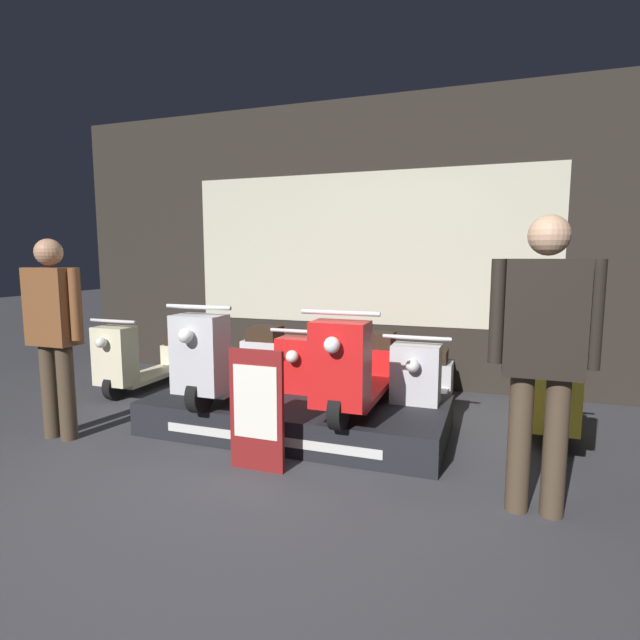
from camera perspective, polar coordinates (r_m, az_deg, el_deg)
ground_plane at (r=3.14m, az=-11.22°, el=-20.88°), size 30.00×30.00×0.00m
shop_wall_back at (r=5.75m, az=5.05°, el=8.56°), size 7.55×0.09×3.20m
display_platform at (r=4.31m, az=-2.69°, el=-10.75°), size 2.49×1.16×0.28m
scooter_display_left at (r=4.39m, az=-9.74°, el=-4.34°), size 0.55×1.54×0.83m
scooter_display_right at (r=3.98m, az=4.55°, el=-5.50°), size 0.55×1.54×0.83m
scooter_backrow_0 at (r=5.96m, az=-18.94°, el=-4.24°), size 0.55×1.54×0.83m
scooter_backrow_1 at (r=5.39m, az=-10.36°, el=-5.16°), size 0.55×1.54×0.83m
scooter_backrow_2 at (r=4.97m, az=-0.02°, el=-6.12°), size 0.55×1.54×0.83m
scooter_backrow_3 at (r=4.74m, az=11.81°, el=-6.96°), size 0.55×1.54×0.83m
scooter_backrow_4 at (r=4.72m, az=24.32°, el=-7.53°), size 0.55×1.54×0.83m
person_left_browsing at (r=4.49m, az=-28.15°, el=-0.53°), size 0.55×0.22×1.61m
person_right_browsing at (r=3.03m, az=24.13°, el=-2.37°), size 0.58×0.23×1.70m
price_sign_board at (r=3.50m, az=-7.26°, el=-10.15°), size 0.40×0.04×0.85m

